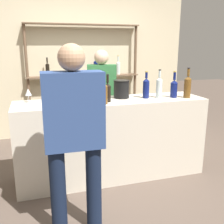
% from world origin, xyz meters
% --- Properties ---
extents(ground_plane, '(16.00, 16.00, 0.00)m').
position_xyz_m(ground_plane, '(0.00, 0.00, 0.00)').
color(ground_plane, brown).
extents(bar_counter, '(2.30, 0.59, 0.99)m').
position_xyz_m(bar_counter, '(0.00, 0.00, 0.49)').
color(bar_counter, beige).
rests_on(bar_counter, ground_plane).
extents(back_wall, '(3.90, 0.12, 2.80)m').
position_xyz_m(back_wall, '(0.00, 1.89, 1.40)').
color(back_wall, beige).
rests_on(back_wall, ground_plane).
extents(back_shelf, '(2.01, 0.18, 1.99)m').
position_xyz_m(back_shelf, '(0.01, 1.71, 1.30)').
color(back_shelf, brown).
rests_on(back_shelf, ground_plane).
extents(counter_bottle_0, '(0.09, 0.09, 0.33)m').
position_xyz_m(counter_bottle_0, '(0.79, -0.06, 1.11)').
color(counter_bottle_0, '#0F1956').
rests_on(counter_bottle_0, bar_counter).
extents(counter_bottle_1, '(0.08, 0.08, 0.32)m').
position_xyz_m(counter_bottle_1, '(-0.15, -0.18, 1.11)').
color(counter_bottle_1, brown).
rests_on(counter_bottle_1, bar_counter).
extents(counter_bottle_2, '(0.09, 0.09, 0.37)m').
position_xyz_m(counter_bottle_2, '(0.95, -0.13, 1.13)').
color(counter_bottle_2, brown).
rests_on(counter_bottle_2, bar_counter).
extents(counter_bottle_3, '(0.08, 0.08, 0.35)m').
position_xyz_m(counter_bottle_3, '(0.61, -0.02, 1.12)').
color(counter_bottle_3, silver).
rests_on(counter_bottle_3, bar_counter).
extents(counter_bottle_4, '(0.08, 0.08, 0.33)m').
position_xyz_m(counter_bottle_4, '(0.44, -0.00, 1.12)').
color(counter_bottle_4, '#0F1956').
rests_on(counter_bottle_4, bar_counter).
extents(counter_bottle_5, '(0.07, 0.07, 0.32)m').
position_xyz_m(counter_bottle_5, '(-0.08, -0.08, 1.11)').
color(counter_bottle_5, black).
rests_on(counter_bottle_5, bar_counter).
extents(wine_glass, '(0.07, 0.07, 0.16)m').
position_xyz_m(wine_glass, '(-0.96, 0.14, 1.11)').
color(wine_glass, silver).
rests_on(wine_glass, bar_counter).
extents(ice_bucket, '(0.20, 0.20, 0.22)m').
position_xyz_m(ice_bucket, '(0.15, 0.10, 1.10)').
color(ice_bucket, black).
rests_on(ice_bucket, bar_counter).
extents(cork_jar, '(0.14, 0.14, 0.16)m').
position_xyz_m(cork_jar, '(-0.55, 0.10, 1.07)').
color(cork_jar, silver).
rests_on(cork_jar, bar_counter).
extents(server_behind_counter, '(0.44, 0.26, 1.57)m').
position_xyz_m(server_behind_counter, '(0.05, 0.69, 0.92)').
color(server_behind_counter, black).
rests_on(server_behind_counter, ground_plane).
extents(customer_left, '(0.49, 0.23, 1.64)m').
position_xyz_m(customer_left, '(-0.60, -0.90, 0.95)').
color(customer_left, '#121C33').
rests_on(customer_left, ground_plane).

